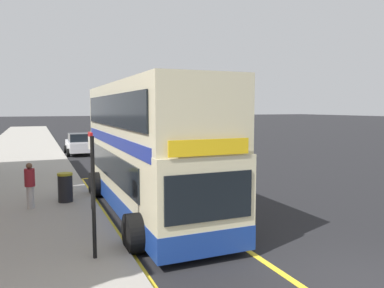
{
  "coord_description": "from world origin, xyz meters",
  "views": [
    {
      "loc": [
        -6.0,
        -5.07,
        3.59
      ],
      "look_at": [
        -0.18,
        8.73,
        2.13
      ],
      "focal_mm": 35.06,
      "sensor_mm": 36.0,
      "label": 1
    }
  ],
  "objects": [
    {
      "name": "bus_bay_markings",
      "position": [
        -2.54,
        7.37,
        0.01
      ],
      "size": [
        2.92,
        13.92,
        0.01
      ],
      "color": "yellow",
      "rests_on": "ground"
    },
    {
      "name": "ground_plane",
      "position": [
        0.0,
        32.0,
        0.0
      ],
      "size": [
        260.0,
        260.0,
        0.0
      ],
      "primitive_type": "plane",
      "color": "black"
    },
    {
      "name": "bus_stop_sign",
      "position": [
        -4.82,
        3.55,
        1.81
      ],
      "size": [
        0.09,
        0.51,
        2.89
      ],
      "color": "black",
      "rests_on": "pavement_near"
    },
    {
      "name": "parked_car_grey_behind",
      "position": [
        2.63,
        40.83,
        0.8
      ],
      "size": [
        2.09,
        4.2,
        1.62
      ],
      "rotation": [
        0.0,
        0.0,
        3.19
      ],
      "color": "slate",
      "rests_on": "ground"
    },
    {
      "name": "litter_bin",
      "position": [
        -5.04,
        9.18,
        0.68
      ],
      "size": [
        0.55,
        0.55,
        1.07
      ],
      "color": "black",
      "rests_on": "pavement_near"
    },
    {
      "name": "pedestrian_waiting_near_sign",
      "position": [
        -6.22,
        8.72,
        0.99
      ],
      "size": [
        0.34,
        0.34,
        1.58
      ],
      "color": "#B7B2AD",
      "rests_on": "pavement_near"
    },
    {
      "name": "parked_car_white_far",
      "position": [
        -2.85,
        24.78,
        0.8
      ],
      "size": [
        2.09,
        4.2,
        1.62
      ],
      "rotation": [
        0.0,
        0.0,
        -0.01
      ],
      "color": "silver",
      "rests_on": "ground"
    },
    {
      "name": "pavement_near",
      "position": [
        -7.0,
        32.0,
        0.07
      ],
      "size": [
        6.0,
        76.0,
        0.14
      ],
      "primitive_type": "cube",
      "color": "#A39E93",
      "rests_on": "ground"
    },
    {
      "name": "double_decker_bus",
      "position": [
        -2.46,
        7.35,
        2.06
      ],
      "size": [
        3.18,
        10.07,
        4.4
      ],
      "color": "beige",
      "rests_on": "ground"
    }
  ]
}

